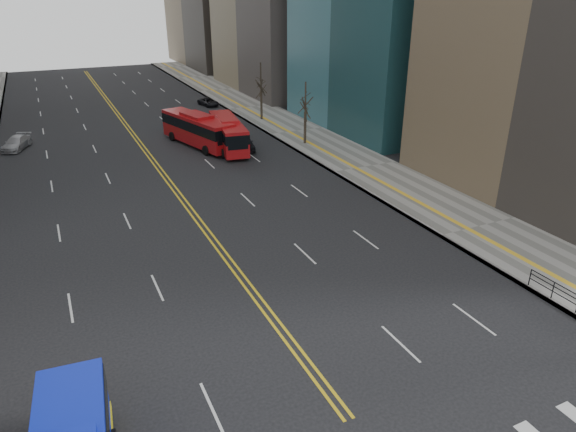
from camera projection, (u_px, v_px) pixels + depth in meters
The scene contains 8 objects.
sidewalk_right at pixel (297, 131), 59.94m from camera, with size 7.00×130.00×0.15m, color slate.
centerline at pixel (129, 129), 61.34m from camera, with size 0.55×100.00×0.01m.
street_trees at pixel (72, 138), 39.69m from camera, with size 35.20×47.20×7.60m.
red_bus_near at pixel (198, 128), 54.01m from camera, with size 5.19×11.10×3.44m.
red_bus_far at pixel (228, 131), 53.18m from camera, with size 3.89×10.44×3.26m.
car_dark_mid at pixel (244, 142), 53.25m from camera, with size 1.76×4.38×1.49m, color black.
car_silver at pixel (16, 143), 53.41m from camera, with size 1.82×4.48×1.30m, color #A3A2A7.
car_dark_far at pixel (208, 102), 72.82m from camera, with size 1.78×3.86×1.07m, color black.
Camera 1 is at (-8.67, -7.59, 15.61)m, focal length 32.00 mm.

